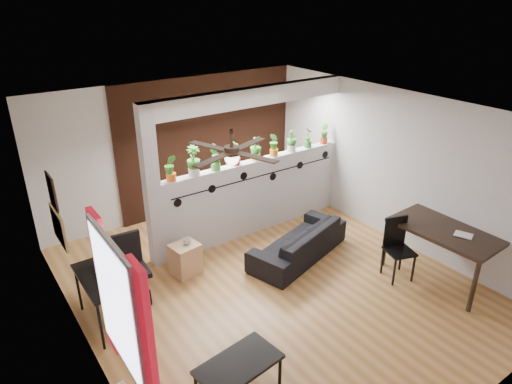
{
  "coord_description": "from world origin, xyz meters",
  "views": [
    {
      "loc": [
        -3.43,
        -4.52,
        4.07
      ],
      "look_at": [
        0.18,
        0.6,
        1.24
      ],
      "focal_mm": 32.0,
      "sensor_mm": 36.0,
      "label": 1
    }
  ],
  "objects_px": {
    "potted_plant_0": "(170,167)",
    "dining_table": "(446,233)",
    "potted_plant_5": "(274,144)",
    "sofa": "(298,242)",
    "potted_plant_7": "(308,137)",
    "coffee_table": "(239,366)",
    "potted_plant_6": "(292,139)",
    "ceiling_fan": "(232,154)",
    "folding_chair": "(397,242)",
    "computer_desk": "(103,280)",
    "potted_plant_8": "(324,133)",
    "potted_plant_1": "(193,160)",
    "potted_plant_4": "(256,147)",
    "office_chair": "(132,274)",
    "cup": "(187,241)",
    "potted_plant_3": "(236,153)",
    "potted_plant_2": "(215,157)",
    "cube_shelf": "(185,259)"
  },
  "relations": [
    {
      "from": "potted_plant_8",
      "to": "dining_table",
      "type": "distance_m",
      "value": 2.95
    },
    {
      "from": "potted_plant_7",
      "to": "coffee_table",
      "type": "distance_m",
      "value": 4.68
    },
    {
      "from": "potted_plant_1",
      "to": "potted_plant_2",
      "type": "height_order",
      "value": "potted_plant_1"
    },
    {
      "from": "cube_shelf",
      "to": "potted_plant_3",
      "type": "bearing_deg",
      "value": 13.72
    },
    {
      "from": "folding_chair",
      "to": "computer_desk",
      "type": "bearing_deg",
      "value": 159.95
    },
    {
      "from": "cup",
      "to": "dining_table",
      "type": "relative_size",
      "value": 0.07
    },
    {
      "from": "ceiling_fan",
      "to": "cup",
      "type": "relative_size",
      "value": 10.53
    },
    {
      "from": "sofa",
      "to": "potted_plant_5",
      "type": "bearing_deg",
      "value": -123.25
    },
    {
      "from": "potted_plant_5",
      "to": "sofa",
      "type": "xyz_separation_m",
      "value": [
        -0.35,
        -1.15,
        -1.31
      ]
    },
    {
      "from": "potted_plant_8",
      "to": "sofa",
      "type": "relative_size",
      "value": 0.21
    },
    {
      "from": "cup",
      "to": "coffee_table",
      "type": "distance_m",
      "value": 2.49
    },
    {
      "from": "potted_plant_6",
      "to": "ceiling_fan",
      "type": "bearing_deg",
      "value": -143.02
    },
    {
      "from": "potted_plant_7",
      "to": "cup",
      "type": "height_order",
      "value": "potted_plant_7"
    },
    {
      "from": "potted_plant_1",
      "to": "potted_plant_5",
      "type": "height_order",
      "value": "potted_plant_1"
    },
    {
      "from": "potted_plant_7",
      "to": "potted_plant_4",
      "type": "bearing_deg",
      "value": 180.0
    },
    {
      "from": "potted_plant_0",
      "to": "potted_plant_5",
      "type": "relative_size",
      "value": 1.04
    },
    {
      "from": "potted_plant_5",
      "to": "computer_desk",
      "type": "height_order",
      "value": "potted_plant_5"
    },
    {
      "from": "potted_plant_1",
      "to": "potted_plant_2",
      "type": "relative_size",
      "value": 1.11
    },
    {
      "from": "potted_plant_0",
      "to": "potted_plant_3",
      "type": "bearing_deg",
      "value": 0.0
    },
    {
      "from": "potted_plant_5",
      "to": "coffee_table",
      "type": "bearing_deg",
      "value": -132.43
    },
    {
      "from": "potted_plant_8",
      "to": "potted_plant_4",
      "type": "bearing_deg",
      "value": 180.0
    },
    {
      "from": "potted_plant_3",
      "to": "potted_plant_6",
      "type": "height_order",
      "value": "potted_plant_6"
    },
    {
      "from": "potted_plant_5",
      "to": "potted_plant_7",
      "type": "relative_size",
      "value": 1.07
    },
    {
      "from": "ceiling_fan",
      "to": "potted_plant_3",
      "type": "height_order",
      "value": "ceiling_fan"
    },
    {
      "from": "potted_plant_3",
      "to": "dining_table",
      "type": "bearing_deg",
      "value": -56.96
    },
    {
      "from": "potted_plant_7",
      "to": "potted_plant_0",
      "type": "bearing_deg",
      "value": -180.0
    },
    {
      "from": "coffee_table",
      "to": "cup",
      "type": "bearing_deg",
      "value": 75.14
    },
    {
      "from": "potted_plant_4",
      "to": "potted_plant_7",
      "type": "xyz_separation_m",
      "value": [
        1.19,
        -0.0,
        -0.03
      ]
    },
    {
      "from": "potted_plant_6",
      "to": "sofa",
      "type": "bearing_deg",
      "value": -122.92
    },
    {
      "from": "potted_plant_6",
      "to": "office_chair",
      "type": "height_order",
      "value": "potted_plant_6"
    },
    {
      "from": "computer_desk",
      "to": "potted_plant_5",
      "type": "bearing_deg",
      "value": 15.44
    },
    {
      "from": "office_chair",
      "to": "potted_plant_7",
      "type": "bearing_deg",
      "value": 10.59
    },
    {
      "from": "potted_plant_0",
      "to": "cup",
      "type": "height_order",
      "value": "potted_plant_0"
    },
    {
      "from": "potted_plant_5",
      "to": "sofa",
      "type": "bearing_deg",
      "value": -106.86
    },
    {
      "from": "computer_desk",
      "to": "dining_table",
      "type": "height_order",
      "value": "dining_table"
    },
    {
      "from": "potted_plant_7",
      "to": "folding_chair",
      "type": "bearing_deg",
      "value": -96.42
    },
    {
      "from": "potted_plant_8",
      "to": "sofa",
      "type": "bearing_deg",
      "value": -143.18
    },
    {
      "from": "potted_plant_5",
      "to": "ceiling_fan",
      "type": "bearing_deg",
      "value": -137.94
    },
    {
      "from": "cup",
      "to": "computer_desk",
      "type": "xyz_separation_m",
      "value": [
        -1.41,
        -0.43,
        0.11
      ]
    },
    {
      "from": "ceiling_fan",
      "to": "dining_table",
      "type": "height_order",
      "value": "ceiling_fan"
    },
    {
      "from": "ceiling_fan",
      "to": "potted_plant_0",
      "type": "relative_size",
      "value": 2.8
    },
    {
      "from": "potted_plant_0",
      "to": "potted_plant_4",
      "type": "relative_size",
      "value": 0.98
    },
    {
      "from": "cube_shelf",
      "to": "coffee_table",
      "type": "xyz_separation_m",
      "value": [
        -0.59,
        -2.4,
        0.13
      ]
    },
    {
      "from": "potted_plant_1",
      "to": "computer_desk",
      "type": "height_order",
      "value": "potted_plant_1"
    },
    {
      "from": "sofa",
      "to": "cube_shelf",
      "type": "relative_size",
      "value": 3.58
    },
    {
      "from": "potted_plant_1",
      "to": "computer_desk",
      "type": "bearing_deg",
      "value": -152.97
    },
    {
      "from": "computer_desk",
      "to": "office_chair",
      "type": "distance_m",
      "value": 0.56
    },
    {
      "from": "potted_plant_7",
      "to": "coffee_table",
      "type": "bearing_deg",
      "value": -139.83
    },
    {
      "from": "potted_plant_0",
      "to": "dining_table",
      "type": "bearing_deg",
      "value": -43.11
    },
    {
      "from": "potted_plant_5",
      "to": "cup",
      "type": "bearing_deg",
      "value": -165.58
    }
  ]
}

